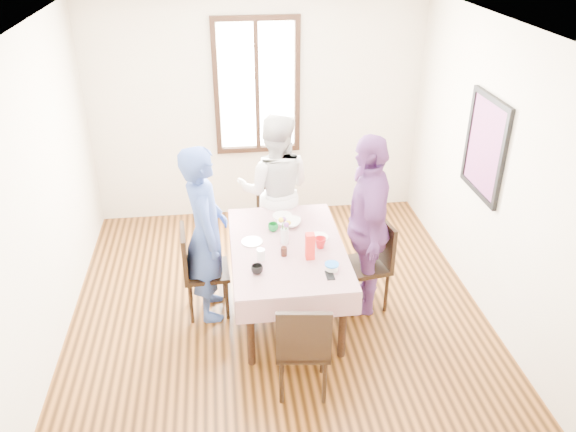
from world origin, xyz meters
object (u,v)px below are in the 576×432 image
at_px(chair_right, 365,265).
at_px(person_right, 366,225).
at_px(chair_left, 206,271).
at_px(person_left, 206,234).
at_px(chair_near, 303,344).
at_px(dining_table, 287,280).
at_px(person_far, 276,191).
at_px(chair_far, 276,222).

distance_m(chair_right, person_right, 0.45).
xyz_separation_m(chair_left, person_left, (0.02, 0.00, 0.41)).
relative_size(chair_left, chair_near, 1.00).
height_order(dining_table, chair_near, chair_near).
xyz_separation_m(dining_table, chair_near, (0.00, -1.01, 0.08)).
bearing_deg(chair_near, chair_right, 61.53).
relative_size(chair_right, person_left, 0.53).
bearing_deg(person_right, chair_left, -85.05).
height_order(person_far, person_right, person_right).
distance_m(dining_table, chair_near, 1.01).
xyz_separation_m(person_left, person_far, (0.74, 0.85, -0.01)).
relative_size(chair_left, person_right, 0.51).
height_order(chair_left, person_left, person_left).
bearing_deg(chair_right, chair_near, 134.92).
height_order(chair_right, person_far, person_far).
bearing_deg(chair_near, person_right, 62.27).
height_order(chair_left, person_right, person_right).
bearing_deg(person_far, chair_right, 139.60).
xyz_separation_m(person_far, person_right, (0.74, -0.94, 0.05)).
relative_size(chair_far, person_right, 0.51).
xyz_separation_m(chair_right, person_right, (-0.02, -0.00, 0.45)).
xyz_separation_m(chair_near, person_right, (0.74, 1.05, 0.45)).
bearing_deg(chair_far, chair_left, 52.77).
bearing_deg(chair_far, chair_near, 93.96).
bearing_deg(chair_far, person_far, 93.96).
height_order(dining_table, person_left, person_left).
height_order(chair_left, person_far, person_far).
distance_m(chair_left, person_far, 1.21).
bearing_deg(chair_left, person_left, 86.60).
bearing_deg(chair_near, person_far, 97.40).
bearing_deg(chair_left, chair_near, 30.23).
relative_size(chair_near, person_left, 0.53).
distance_m(dining_table, person_far, 1.10).
bearing_deg(chair_far, person_left, 53.54).
relative_size(chair_right, chair_near, 1.00).
bearing_deg(chair_left, person_far, 134.80).
bearing_deg(person_left, chair_near, -150.95).
height_order(dining_table, chair_right, chair_right).
bearing_deg(dining_table, person_far, 90.00).
bearing_deg(person_left, person_far, -44.90).
bearing_deg(person_far, chair_near, 100.69).
xyz_separation_m(dining_table, chair_far, (0.00, 1.01, 0.08)).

